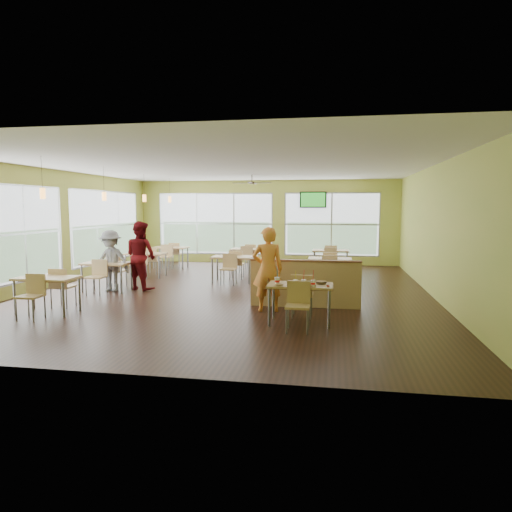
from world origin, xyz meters
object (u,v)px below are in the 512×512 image
(man_plaid, at_px, (268,269))
(food_basket, at_px, (321,282))
(main_table, at_px, (300,290))
(half_wall_divider, at_px, (305,283))

(man_plaid, bearing_deg, food_basket, 131.52)
(main_table, relative_size, half_wall_divider, 0.63)
(half_wall_divider, relative_size, food_basket, 10.78)
(main_table, distance_m, man_plaid, 1.22)
(main_table, bearing_deg, man_plaid, 128.94)
(man_plaid, relative_size, food_basket, 7.97)
(half_wall_divider, bearing_deg, food_basket, -74.27)
(half_wall_divider, relative_size, man_plaid, 1.35)
(main_table, height_order, half_wall_divider, half_wall_divider)
(food_basket, bearing_deg, main_table, -166.01)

